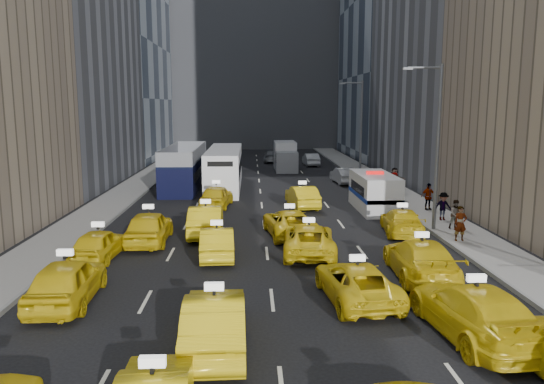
{
  "coord_description": "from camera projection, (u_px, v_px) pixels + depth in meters",
  "views": [
    {
      "loc": [
        -0.72,
        -16.05,
        6.91
      ],
      "look_at": [
        0.46,
        13.51,
        2.0
      ],
      "focal_mm": 35.0,
      "sensor_mm": 36.0,
      "label": 1
    }
  ],
  "objects": [
    {
      "name": "taxi_5",
      "position": [
        215.0,
        321.0,
        15.1
      ],
      "size": [
        1.87,
        4.94,
        1.61
      ],
      "primitive_type": "imported",
      "rotation": [
        0.0,
        0.0,
        3.17
      ],
      "color": "yellow",
      "rests_on": "ground"
    },
    {
      "name": "taxi_11",
      "position": [
        421.0,
        259.0,
        21.2
      ],
      "size": [
        2.49,
        5.53,
        1.57
      ],
      "primitive_type": "imported",
      "rotation": [
        0.0,
        0.0,
        3.09
      ],
      "color": "yellow",
      "rests_on": "ground"
    },
    {
      "name": "nypd_van",
      "position": [
        374.0,
        192.0,
        34.91
      ],
      "size": [
        2.76,
        6.14,
        2.57
      ],
      "rotation": [
        0.0,
        0.0,
        0.07
      ],
      "color": "silver",
      "rests_on": "ground"
    },
    {
      "name": "pedestrian_4",
      "position": [
        394.0,
        185.0,
        38.34
      ],
      "size": [
        1.05,
        0.8,
        1.91
      ],
      "primitive_type": "imported",
      "rotation": [
        0.0,
        0.0,
        -0.35
      ],
      "color": "gray",
      "rests_on": "sidewalk_east"
    },
    {
      "name": "taxi_16",
      "position": [
        216.0,
        196.0,
        35.88
      ],
      "size": [
        2.33,
        4.64,
        1.52
      ],
      "primitive_type": "imported",
      "rotation": [
        0.0,
        0.0,
        3.02
      ],
      "color": "yellow",
      "rests_on": "ground"
    },
    {
      "name": "ground",
      "position": [
        275.0,
        322.0,
        16.98
      ],
      "size": [
        160.0,
        160.0,
        0.0
      ],
      "primitive_type": "plane",
      "color": "black",
      "rests_on": "ground"
    },
    {
      "name": "city_bus",
      "position": [
        225.0,
        168.0,
        44.27
      ],
      "size": [
        2.88,
        12.67,
        3.26
      ],
      "rotation": [
        0.0,
        0.0,
        -0.02
      ],
      "color": "white",
      "rests_on": "ground"
    },
    {
      "name": "box_truck",
      "position": [
        285.0,
        156.0,
        56.15
      ],
      "size": [
        2.94,
        6.69,
        2.96
      ],
      "rotation": [
        0.0,
        0.0,
        -0.11
      ],
      "color": "silver",
      "rests_on": "ground"
    },
    {
      "name": "pedestrian_0",
      "position": [
        460.0,
        223.0,
        26.42
      ],
      "size": [
        0.65,
        0.43,
        1.76
      ],
      "primitive_type": "imported",
      "rotation": [
        0.0,
        0.0,
        -0.01
      ],
      "color": "gray",
      "rests_on": "sidewalk_east"
    },
    {
      "name": "double_decker",
      "position": [
        184.0,
        167.0,
        44.25
      ],
      "size": [
        2.77,
        11.77,
        3.42
      ],
      "rotation": [
        0.0,
        0.0,
        0.01
      ],
      "color": "black",
      "rests_on": "ground"
    },
    {
      "name": "pedestrian_1",
      "position": [
        456.0,
        214.0,
        28.99
      ],
      "size": [
        0.82,
        0.52,
        1.6
      ],
      "primitive_type": "imported",
      "rotation": [
        0.0,
        0.0,
        0.12
      ],
      "color": "gray",
      "rests_on": "sidewalk_east"
    },
    {
      "name": "pedestrian_5",
      "position": [
        394.0,
        180.0,
        41.0
      ],
      "size": [
        1.86,
        0.98,
        1.93
      ],
      "primitive_type": "imported",
      "rotation": [
        0.0,
        0.0,
        0.28
      ],
      "color": "gray",
      "rests_on": "sidewalk_east"
    },
    {
      "name": "misc_car_2",
      "position": [
        272.0,
        156.0,
        63.92
      ],
      "size": [
        2.31,
        5.02,
        1.42
      ],
      "primitive_type": "imported",
      "rotation": [
        0.0,
        0.0,
        3.08
      ],
      "color": "gray",
      "rests_on": "ground"
    },
    {
      "name": "misc_car_0",
      "position": [
        343.0,
        176.0,
        46.63
      ],
      "size": [
        1.9,
        4.43,
        1.42
      ],
      "primitive_type": "imported",
      "rotation": [
        0.0,
        0.0,
        3.23
      ],
      "color": "#929599",
      "rests_on": "ground"
    },
    {
      "name": "taxi_8",
      "position": [
        99.0,
        244.0,
        23.8
      ],
      "size": [
        1.97,
        4.21,
        1.39
      ],
      "primitive_type": "imported",
      "rotation": [
        0.0,
        0.0,
        3.06
      ],
      "color": "yellow",
      "rests_on": "ground"
    },
    {
      "name": "curb_east",
      "position": [
        375.0,
        191.0,
        41.96
      ],
      "size": [
        0.15,
        90.0,
        0.18
      ],
      "primitive_type": "cube",
      "color": "slate",
      "rests_on": "ground"
    },
    {
      "name": "taxi_10",
      "position": [
        309.0,
        239.0,
        24.63
      ],
      "size": [
        2.69,
        5.21,
        1.4
      ],
      "primitive_type": "imported",
      "rotation": [
        0.0,
        0.0,
        3.07
      ],
      "color": "yellow",
      "rests_on": "ground"
    },
    {
      "name": "building_backdrop",
      "position": [
        255.0,
        21.0,
        84.68
      ],
      "size": [
        30.0,
        12.0,
        40.0
      ],
      "primitive_type": "cube",
      "color": "slate",
      "rests_on": "ground"
    },
    {
      "name": "pedestrian_2",
      "position": [
        443.0,
        206.0,
        31.15
      ],
      "size": [
        1.09,
        0.5,
        1.65
      ],
      "primitive_type": "imported",
      "rotation": [
        0.0,
        0.0,
        0.06
      ],
      "color": "gray",
      "rests_on": "sidewalk_east"
    },
    {
      "name": "taxi_13",
      "position": [
        206.0,
        220.0,
        28.15
      ],
      "size": [
        1.86,
        4.96,
        1.62
      ],
      "primitive_type": "imported",
      "rotation": [
        0.0,
        0.0,
        3.17
      ],
      "color": "yellow",
      "rests_on": "ground"
    },
    {
      "name": "taxi_14",
      "position": [
        289.0,
        223.0,
        28.1
      ],
      "size": [
        2.95,
        5.25,
        1.39
      ],
      "primitive_type": "imported",
      "rotation": [
        0.0,
        0.0,
        3.28
      ],
      "color": "yellow",
      "rests_on": "ground"
    },
    {
      "name": "sidewalk_west",
      "position": [
        126.0,
        193.0,
        41.2
      ],
      "size": [
        3.0,
        90.0,
        0.15
      ],
      "primitive_type": "cube",
      "color": "gray",
      "rests_on": "ground"
    },
    {
      "name": "sidewalk_east",
      "position": [
        393.0,
        191.0,
        42.02
      ],
      "size": [
        3.0,
        90.0,
        0.15
      ],
      "primitive_type": "cube",
      "color": "gray",
      "rests_on": "ground"
    },
    {
      "name": "streetlight_near",
      "position": [
        436.0,
        142.0,
        28.36
      ],
      "size": [
        2.15,
        0.22,
        9.0
      ],
      "color": "#595B60",
      "rests_on": "ground"
    },
    {
      "name": "taxi_6",
      "position": [
        357.0,
        282.0,
        18.79
      ],
      "size": [
        2.73,
        5.05,
        1.35
      ],
      "primitive_type": "imported",
      "rotation": [
        0.0,
        0.0,
        3.25
      ],
      "color": "yellow",
      "rests_on": "ground"
    },
    {
      "name": "streetlight_far",
      "position": [
        360.0,
        126.0,
        48.07
      ],
      "size": [
        2.15,
        0.22,
        9.0
      ],
      "color": "#595B60",
      "rests_on": "ground"
    },
    {
      "name": "taxi_4",
      "position": [
        67.0,
        281.0,
        18.49
      ],
      "size": [
        2.06,
        4.82,
        1.62
      ],
      "primitive_type": "imported",
      "rotation": [
        0.0,
        0.0,
        3.17
      ],
      "color": "yellow",
      "rests_on": "ground"
    },
    {
      "name": "taxi_12",
      "position": [
        149.0,
        227.0,
        26.54
      ],
      "size": [
        2.03,
        4.89,
        1.66
      ],
      "primitive_type": "imported",
      "rotation": [
        0.0,
        0.0,
        3.16
      ],
      "color": "yellow",
      "rests_on": "ground"
    },
    {
      "name": "misc_car_4",
      "position": [
        311.0,
        159.0,
        60.29
      ],
      "size": [
        1.67,
        4.33,
        1.41
      ],
      "primitive_type": "imported",
      "rotation": [
        0.0,
        0.0,
        3.19
      ],
      "color": "#B6BABF",
      "rests_on": "ground"
    },
    {
      "name": "curb_west",
      "position": [
        144.0,
        193.0,
        41.25
      ],
      "size": [
        0.15,
        90.0,
        0.18
      ],
      "primitive_type": "cube",
      "color": "slate",
      "rests_on": "ground"
    },
    {
      "name": "taxi_17",
      "position": [
        302.0,
        197.0,
        35.81
      ],
      "size": [
        2.12,
        4.66,
        1.48
      ],
      "primitive_type": "imported",
      "rotation": [
        0.0,
        0.0,
        3.27
      ],
      "color": "yellow",
      "rests_on": "ground"
    },
    {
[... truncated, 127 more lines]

